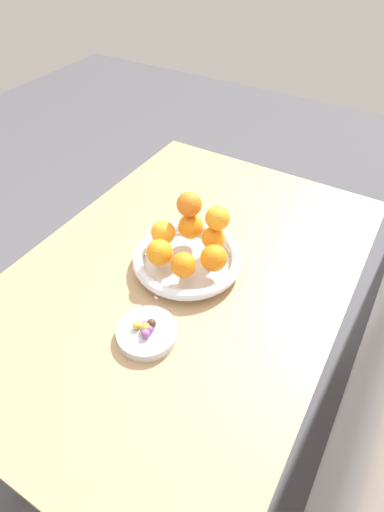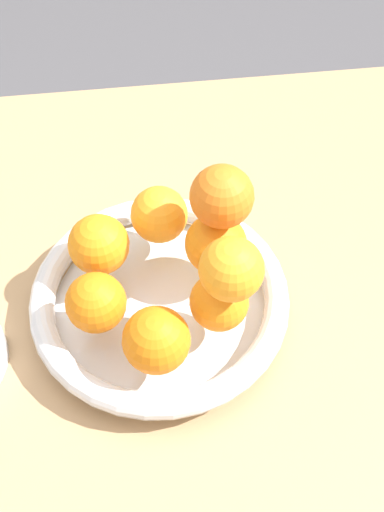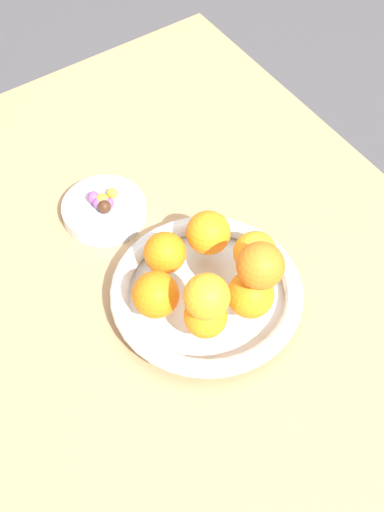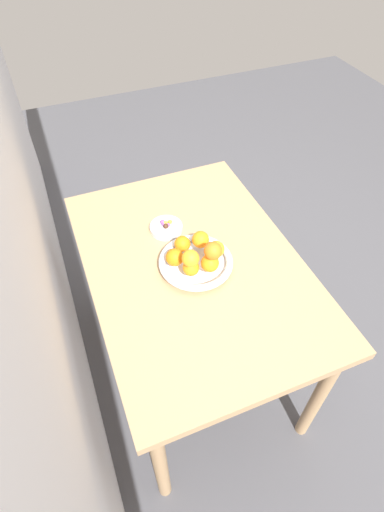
% 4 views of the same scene
% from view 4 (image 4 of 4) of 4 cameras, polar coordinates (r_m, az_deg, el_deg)
% --- Properties ---
extents(ground_plane, '(6.00, 6.00, 0.00)m').
position_cam_4_polar(ground_plane, '(2.08, 0.17, -14.68)').
color(ground_plane, '#4C4C51').
extents(dining_table, '(1.10, 0.76, 0.74)m').
position_cam_4_polar(dining_table, '(1.53, 0.22, -3.14)').
color(dining_table, tan).
rests_on(dining_table, ground_plane).
extents(fruit_bowl, '(0.27, 0.27, 0.04)m').
position_cam_4_polar(fruit_bowl, '(1.44, 0.54, -0.94)').
color(fruit_bowl, silver).
rests_on(fruit_bowl, dining_table).
extents(candy_dish, '(0.13, 0.13, 0.02)m').
position_cam_4_polar(candy_dish, '(1.58, -3.71, 4.05)').
color(candy_dish, silver).
rests_on(candy_dish, dining_table).
extents(orange_0, '(0.06, 0.06, 0.06)m').
position_cam_4_polar(orange_0, '(1.42, 3.47, 0.98)').
color(orange_0, orange).
rests_on(orange_0, fruit_bowl).
extents(orange_1, '(0.06, 0.06, 0.06)m').
position_cam_4_polar(orange_1, '(1.45, 1.22, 2.37)').
color(orange_1, orange).
rests_on(orange_1, fruit_bowl).
extents(orange_2, '(0.06, 0.06, 0.06)m').
position_cam_4_polar(orange_2, '(1.43, -1.39, 1.74)').
color(orange_2, orange).
rests_on(orange_2, fruit_bowl).
extents(orange_3, '(0.06, 0.06, 0.06)m').
position_cam_4_polar(orange_3, '(1.39, -2.50, -0.20)').
color(orange_3, orange).
rests_on(orange_3, fruit_bowl).
extents(orange_4, '(0.06, 0.06, 0.06)m').
position_cam_4_polar(orange_4, '(1.36, -0.15, -1.69)').
color(orange_4, orange).
rests_on(orange_4, fruit_bowl).
extents(orange_5, '(0.06, 0.06, 0.06)m').
position_cam_4_polar(orange_5, '(1.37, 2.57, -1.01)').
color(orange_5, orange).
rests_on(orange_5, fruit_bowl).
extents(orange_6, '(0.06, 0.06, 0.06)m').
position_cam_4_polar(orange_6, '(1.32, 3.03, 0.74)').
color(orange_6, orange).
rests_on(orange_6, orange_5).
extents(orange_7, '(0.06, 0.06, 0.06)m').
position_cam_4_polar(orange_7, '(1.31, -0.22, -0.32)').
color(orange_7, orange).
rests_on(orange_7, orange_4).
extents(candy_ball_0, '(0.02, 0.02, 0.02)m').
position_cam_4_polar(candy_ball_0, '(1.57, -3.78, 4.66)').
color(candy_ball_0, gold).
rests_on(candy_ball_0, candy_dish).
extents(candy_ball_1, '(0.02, 0.02, 0.02)m').
position_cam_4_polar(candy_ball_1, '(1.57, -3.43, 4.45)').
color(candy_ball_1, '#8C4C99').
rests_on(candy_ball_1, candy_dish).
extents(candy_ball_2, '(0.02, 0.02, 0.02)m').
position_cam_4_polar(candy_ball_2, '(1.56, -3.76, 4.31)').
color(candy_ball_2, '#472819').
rests_on(candy_ball_2, candy_dish).
extents(candy_ball_3, '(0.02, 0.02, 0.02)m').
position_cam_4_polar(candy_ball_3, '(1.58, -3.14, 4.91)').
color(candy_ball_3, gold).
rests_on(candy_ball_3, candy_dish).
extents(candy_ball_4, '(0.02, 0.02, 0.02)m').
position_cam_4_polar(candy_ball_4, '(1.57, -4.02, 4.53)').
color(candy_ball_4, '#8C4C99').
rests_on(candy_ball_4, candy_dish).
extents(candy_ball_5, '(0.02, 0.02, 0.02)m').
position_cam_4_polar(candy_ball_5, '(1.57, -3.70, 4.54)').
color(candy_ball_5, '#8C4C99').
rests_on(candy_ball_5, candy_dish).
extents(candy_ball_6, '(0.02, 0.02, 0.02)m').
position_cam_4_polar(candy_ball_6, '(1.58, -4.21, 4.86)').
color(candy_ball_6, '#8C4C99').
rests_on(candy_ball_6, candy_dish).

